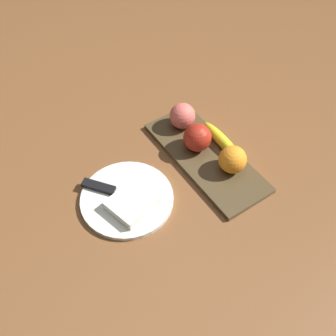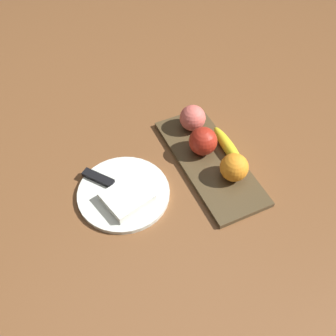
{
  "view_description": "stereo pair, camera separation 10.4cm",
  "coord_description": "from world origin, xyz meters",
  "px_view_note": "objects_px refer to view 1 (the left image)",
  "views": [
    {
      "loc": [
        0.58,
        -0.46,
        0.85
      ],
      "look_at": [
        0.03,
        -0.09,
        0.04
      ],
      "focal_mm": 42.77,
      "sensor_mm": 36.0,
      "label": 1
    },
    {
      "loc": [
        0.63,
        -0.37,
        0.85
      ],
      "look_at": [
        0.03,
        -0.09,
        0.04
      ],
      "focal_mm": 42.77,
      "sensor_mm": 36.0,
      "label": 2
    }
  ],
  "objects_px": {
    "apple": "(197,137)",
    "knife": "(104,188)",
    "dinner_plate": "(127,199)",
    "banana": "(222,140)",
    "peach": "(182,116)",
    "folded_napkin": "(132,203)",
    "orange_near_apple": "(233,159)",
    "fruit_tray": "(206,157)"
  },
  "relations": [
    {
      "from": "dinner_plate",
      "to": "folded_napkin",
      "type": "height_order",
      "value": "folded_napkin"
    },
    {
      "from": "fruit_tray",
      "to": "knife",
      "type": "xyz_separation_m",
      "value": [
        -0.05,
        -0.29,
        0.01
      ]
    },
    {
      "from": "peach",
      "to": "folded_napkin",
      "type": "bearing_deg",
      "value": -58.61
    },
    {
      "from": "folded_napkin",
      "to": "knife",
      "type": "xyz_separation_m",
      "value": [
        -0.08,
        -0.04,
        -0.01
      ]
    },
    {
      "from": "folded_napkin",
      "to": "knife",
      "type": "height_order",
      "value": "folded_napkin"
    },
    {
      "from": "fruit_tray",
      "to": "peach",
      "type": "relative_size",
      "value": 5.22
    },
    {
      "from": "orange_near_apple",
      "to": "peach",
      "type": "relative_size",
      "value": 0.99
    },
    {
      "from": "orange_near_apple",
      "to": "dinner_plate",
      "type": "xyz_separation_m",
      "value": [
        -0.08,
        -0.28,
        -0.05
      ]
    },
    {
      "from": "dinner_plate",
      "to": "orange_near_apple",
      "type": "bearing_deg",
      "value": 74.83
    },
    {
      "from": "dinner_plate",
      "to": "knife",
      "type": "xyz_separation_m",
      "value": [
        -0.05,
        -0.04,
        0.01
      ]
    },
    {
      "from": "banana",
      "to": "knife",
      "type": "height_order",
      "value": "banana"
    },
    {
      "from": "peach",
      "to": "knife",
      "type": "bearing_deg",
      "value": -75.37
    },
    {
      "from": "apple",
      "to": "banana",
      "type": "xyz_separation_m",
      "value": [
        0.03,
        0.06,
        -0.02
      ]
    },
    {
      "from": "knife",
      "to": "orange_near_apple",
      "type": "bearing_deg",
      "value": 30.76
    },
    {
      "from": "banana",
      "to": "orange_near_apple",
      "type": "distance_m",
      "value": 0.09
    },
    {
      "from": "orange_near_apple",
      "to": "apple",
      "type": "bearing_deg",
      "value": -165.23
    },
    {
      "from": "folded_napkin",
      "to": "knife",
      "type": "distance_m",
      "value": 0.09
    },
    {
      "from": "fruit_tray",
      "to": "apple",
      "type": "height_order",
      "value": "apple"
    },
    {
      "from": "folded_napkin",
      "to": "knife",
      "type": "relative_size",
      "value": 0.71
    },
    {
      "from": "banana",
      "to": "dinner_plate",
      "type": "height_order",
      "value": "banana"
    },
    {
      "from": "peach",
      "to": "dinner_plate",
      "type": "distance_m",
      "value": 0.3
    },
    {
      "from": "dinner_plate",
      "to": "folded_napkin",
      "type": "bearing_deg",
      "value": 0.0
    },
    {
      "from": "banana",
      "to": "knife",
      "type": "bearing_deg",
      "value": 84.91
    },
    {
      "from": "apple",
      "to": "peach",
      "type": "bearing_deg",
      "value": 169.91
    },
    {
      "from": "banana",
      "to": "fruit_tray",
      "type": "bearing_deg",
      "value": 99.57
    },
    {
      "from": "fruit_tray",
      "to": "apple",
      "type": "xyz_separation_m",
      "value": [
        -0.04,
        -0.0,
        0.05
      ]
    },
    {
      "from": "dinner_plate",
      "to": "banana",
      "type": "bearing_deg",
      "value": 91.4
    },
    {
      "from": "fruit_tray",
      "to": "peach",
      "type": "height_order",
      "value": "peach"
    },
    {
      "from": "orange_near_apple",
      "to": "folded_napkin",
      "type": "height_order",
      "value": "orange_near_apple"
    },
    {
      "from": "banana",
      "to": "orange_near_apple",
      "type": "relative_size",
      "value": 2.2
    },
    {
      "from": "apple",
      "to": "peach",
      "type": "distance_m",
      "value": 0.1
    },
    {
      "from": "apple",
      "to": "knife",
      "type": "distance_m",
      "value": 0.29
    },
    {
      "from": "folded_napkin",
      "to": "apple",
      "type": "bearing_deg",
      "value": 105.25
    },
    {
      "from": "orange_near_apple",
      "to": "knife",
      "type": "height_order",
      "value": "orange_near_apple"
    },
    {
      "from": "apple",
      "to": "orange_near_apple",
      "type": "bearing_deg",
      "value": 14.77
    },
    {
      "from": "orange_near_apple",
      "to": "dinner_plate",
      "type": "bearing_deg",
      "value": -105.17
    },
    {
      "from": "apple",
      "to": "peach",
      "type": "xyz_separation_m",
      "value": [
        -0.09,
        0.02,
        -0.0
      ]
    },
    {
      "from": "fruit_tray",
      "to": "dinner_plate",
      "type": "relative_size",
      "value": 1.64
    },
    {
      "from": "apple",
      "to": "dinner_plate",
      "type": "xyz_separation_m",
      "value": [
        0.04,
        -0.25,
        -0.05
      ]
    },
    {
      "from": "apple",
      "to": "dinner_plate",
      "type": "relative_size",
      "value": 0.33
    },
    {
      "from": "orange_near_apple",
      "to": "peach",
      "type": "height_order",
      "value": "same"
    },
    {
      "from": "apple",
      "to": "folded_napkin",
      "type": "height_order",
      "value": "apple"
    }
  ]
}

